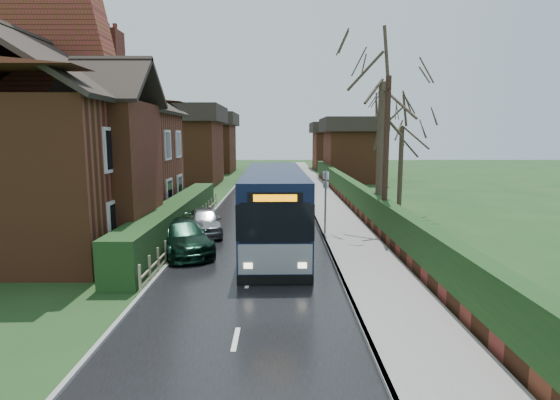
{
  "coord_description": "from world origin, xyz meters",
  "views": [
    {
      "loc": [
        1.0,
        -15.55,
        4.7
      ],
      "look_at": [
        1.06,
        4.07,
        1.8
      ],
      "focal_mm": 28.0,
      "sensor_mm": 36.0,
      "label": 1
    }
  ],
  "objects_px": {
    "car_silver": "(205,221)",
    "bus_stop_sign": "(326,193)",
    "brick_house": "(68,143)",
    "bus": "(274,208)",
    "telegraph_pole": "(386,158)",
    "car_green": "(183,236)"
  },
  "relations": [
    {
      "from": "car_silver",
      "to": "bus_stop_sign",
      "type": "xyz_separation_m",
      "value": [
        5.75,
        -0.28,
        1.38
      ]
    },
    {
      "from": "bus_stop_sign",
      "to": "telegraph_pole",
      "type": "xyz_separation_m",
      "value": [
        2.6,
        -0.73,
        1.66
      ]
    },
    {
      "from": "car_silver",
      "to": "telegraph_pole",
      "type": "distance_m",
      "value": 8.94
    },
    {
      "from": "brick_house",
      "to": "car_silver",
      "type": "relative_size",
      "value": 3.85
    },
    {
      "from": "brick_house",
      "to": "bus",
      "type": "relative_size",
      "value": 1.36
    },
    {
      "from": "car_silver",
      "to": "telegraph_pole",
      "type": "relative_size",
      "value": 0.52
    },
    {
      "from": "bus_stop_sign",
      "to": "telegraph_pole",
      "type": "height_order",
      "value": "telegraph_pole"
    },
    {
      "from": "car_green",
      "to": "telegraph_pole",
      "type": "distance_m",
      "value": 9.49
    },
    {
      "from": "car_green",
      "to": "telegraph_pole",
      "type": "relative_size",
      "value": 0.62
    },
    {
      "from": "bus",
      "to": "car_silver",
      "type": "xyz_separation_m",
      "value": [
        -3.35,
        2.07,
        -0.96
      ]
    },
    {
      "from": "car_green",
      "to": "bus_stop_sign",
      "type": "relative_size",
      "value": 1.46
    },
    {
      "from": "brick_house",
      "to": "car_silver",
      "type": "height_order",
      "value": "brick_house"
    },
    {
      "from": "brick_house",
      "to": "car_silver",
      "type": "distance_m",
      "value": 7.23
    },
    {
      "from": "car_silver",
      "to": "car_green",
      "type": "bearing_deg",
      "value": -107.88
    },
    {
      "from": "brick_house",
      "to": "car_green",
      "type": "distance_m",
      "value": 7.56
    },
    {
      "from": "car_silver",
      "to": "telegraph_pole",
      "type": "xyz_separation_m",
      "value": [
        8.35,
        -1.01,
        3.04
      ]
    },
    {
      "from": "bus",
      "to": "telegraph_pole",
      "type": "bearing_deg",
      "value": 10.97
    },
    {
      "from": "bus",
      "to": "car_green",
      "type": "bearing_deg",
      "value": -162.78
    },
    {
      "from": "telegraph_pole",
      "to": "car_green",
      "type": "bearing_deg",
      "value": -148.27
    },
    {
      "from": "bus",
      "to": "bus_stop_sign",
      "type": "distance_m",
      "value": 3.02
    },
    {
      "from": "brick_house",
      "to": "bus",
      "type": "xyz_separation_m",
      "value": [
        9.54,
        -1.83,
        -2.76
      ]
    },
    {
      "from": "brick_house",
      "to": "bus_stop_sign",
      "type": "distance_m",
      "value": 12.16
    }
  ]
}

